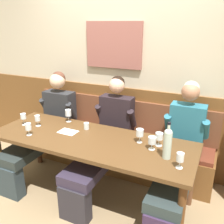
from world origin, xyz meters
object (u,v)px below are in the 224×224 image
object	(u,v)px
wine_glass_near_bucket	(159,137)
wine_glass_center_rear	(28,127)
wall_bench	(115,149)
wine_bottle_amber_mid	(168,143)
dining_table	(91,145)
wine_glass_mid_left	(140,133)
person_left_seat	(105,139)
water_tumbler_right	(86,126)
wine_glass_by_bottle	(68,113)
wine_glass_center_front	(37,119)
wine_glass_left_end	(152,141)
person_center_right_seat	(180,152)
wine_glass_right_end	(180,158)
person_center_left_seat	(46,125)
wine_glass_mid_right	(23,117)

from	to	relation	value
wine_glass_near_bucket	wine_glass_center_rear	world-z (taller)	wine_glass_near_bucket
wall_bench	wine_bottle_amber_mid	bearing A→B (deg)	-40.19
dining_table	wine_glass_mid_left	distance (m)	0.55
person_left_seat	water_tumbler_right	distance (m)	0.26
wine_bottle_amber_mid	wine_glass_center_rear	size ratio (longest dim) A/B	2.56
dining_table	wine_glass_by_bottle	xyz separation A→B (m)	(-0.48, 0.30, 0.19)
wine_glass_center_rear	dining_table	bearing A→B (deg)	17.72
wine_glass_center_front	wine_glass_left_end	size ratio (longest dim) A/B	1.01
wine_glass_by_bottle	person_center_right_seat	bearing A→B (deg)	-0.29
wine_glass_right_end	person_center_left_seat	bearing A→B (deg)	165.51
person_center_left_seat	person_left_seat	bearing A→B (deg)	-1.13
person_center_left_seat	wine_glass_center_rear	distance (m)	0.58
person_center_right_seat	wine_bottle_amber_mid	world-z (taller)	person_center_right_seat
dining_table	person_left_seat	distance (m)	0.29
wine_glass_near_bucket	wine_glass_by_bottle	bearing A→B (deg)	172.65
water_tumbler_right	wine_glass_near_bucket	bearing A→B (deg)	-3.31
wall_bench	water_tumbler_right	distance (m)	0.68
person_center_left_seat	wine_glass_right_end	distance (m)	1.89
wine_glass_mid_left	wine_glass_center_rear	distance (m)	1.21
wine_glass_right_end	wine_glass_mid_left	bearing A→B (deg)	146.30
person_center_right_seat	wine_glass_near_bucket	distance (m)	0.31
wine_glass_mid_right	wine_glass_near_bucket	bearing A→B (deg)	5.71
person_left_seat	wine_glass_center_rear	world-z (taller)	person_left_seat
person_center_left_seat	person_left_seat	size ratio (longest dim) A/B	0.99
wine_bottle_amber_mid	wine_glass_mid_right	distance (m)	1.74
wine_glass_left_end	water_tumbler_right	distance (m)	0.84
wine_glass_center_front	wine_glass_mid_left	bearing A→B (deg)	4.64
person_center_right_seat	wine_glass_right_end	size ratio (longest dim) A/B	9.20
wall_bench	person_center_left_seat	size ratio (longest dim) A/B	1.98
wine_glass_center_front	wine_glass_right_end	xyz separation A→B (m)	(1.70, -0.21, 0.01)
person_center_left_seat	wine_bottle_amber_mid	bearing A→B (deg)	-11.86
dining_table	wine_bottle_amber_mid	bearing A→B (deg)	-3.78
wine_glass_left_end	person_center_right_seat	bearing A→B (deg)	46.62
wine_glass_by_bottle	wine_glass_center_rear	bearing A→B (deg)	-108.43
wine_glass_by_bottle	wine_bottle_amber_mid	bearing A→B (deg)	-15.25
wall_bench	wine_glass_center_rear	world-z (taller)	wall_bench
wine_glass_by_bottle	water_tumbler_right	distance (m)	0.34
person_center_left_seat	wine_glass_left_end	bearing A→B (deg)	-9.47
wine_bottle_amber_mid	wine_glass_mid_right	xyz separation A→B (m)	(-1.74, 0.04, -0.05)
person_center_left_seat	person_left_seat	distance (m)	0.88
person_center_left_seat	wine_glass_by_bottle	distance (m)	0.43
dining_table	wine_bottle_amber_mid	size ratio (longest dim) A/B	6.29
person_center_left_seat	wine_glass_left_end	world-z (taller)	person_center_left_seat
wine_glass_near_bucket	wine_glass_center_front	xyz separation A→B (m)	(-1.44, -0.11, -0.01)
person_center_right_seat	wall_bench	bearing A→B (deg)	158.67
wine_glass_right_end	wine_glass_near_bucket	bearing A→B (deg)	129.43
wall_bench	wine_bottle_amber_mid	distance (m)	1.24
wine_glass_mid_right	wall_bench	bearing A→B (deg)	35.87
wine_glass_center_rear	wine_glass_right_end	bearing A→B (deg)	1.29
wine_glass_mid_left	wine_glass_near_bucket	world-z (taller)	wine_glass_mid_left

